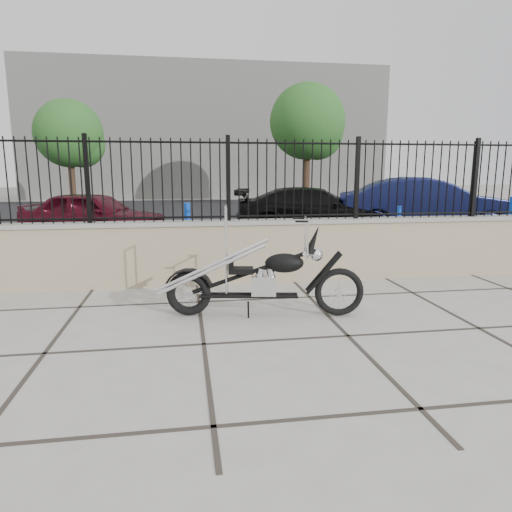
{
  "coord_description": "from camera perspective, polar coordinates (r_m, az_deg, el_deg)",
  "views": [
    {
      "loc": [
        -1.65,
        -4.32,
        1.71
      ],
      "look_at": [
        -0.8,
        1.12,
        0.67
      ],
      "focal_mm": 32.0,
      "sensor_mm": 36.0,
      "label": 1
    }
  ],
  "objects": [
    {
      "name": "bollard_b",
      "position": [
        10.51,
        17.32,
        3.44
      ],
      "size": [
        0.12,
        0.12,
        0.93
      ],
      "primitive_type": "cylinder",
      "rotation": [
        0.0,
        0.0,
        0.11
      ],
      "color": "blue",
      "rests_on": "ground_plane"
    },
    {
      "name": "tree_right",
      "position": [
        21.42,
        6.45,
        16.76
      ],
      "size": [
        3.38,
        3.38,
        5.7
      ],
      "rotation": [
        0.0,
        0.0,
        -0.2
      ],
      "color": "#382619",
      "rests_on": "ground_plane"
    },
    {
      "name": "background_building",
      "position": [
        30.95,
        -6.03,
        14.89
      ],
      "size": [
        22.0,
        6.0,
        8.0
      ],
      "primitive_type": "cube",
      "color": "beige",
      "rests_on": "ground_plane"
    },
    {
      "name": "parking_lot",
      "position": [
        16.99,
        -3.3,
        4.92
      ],
      "size": [
        30.0,
        30.0,
        0.0
      ],
      "primitive_type": "plane",
      "color": "black",
      "rests_on": "ground"
    },
    {
      "name": "ground_plane",
      "position": [
        4.93,
        11.44,
        -9.78
      ],
      "size": [
        90.0,
        90.0,
        0.0
      ],
      "primitive_type": "plane",
      "color": "#99968E",
      "rests_on": "ground"
    },
    {
      "name": "bollard_c",
      "position": [
        11.42,
        29.25,
        3.62
      ],
      "size": [
        0.14,
        0.14,
        1.14
      ],
      "primitive_type": "cylinder",
      "rotation": [
        0.0,
        0.0,
        0.06
      ],
      "color": "#0D22CC",
      "rests_on": "ground_plane"
    },
    {
      "name": "chopper_motorcycle",
      "position": [
        5.31,
        0.5,
        -0.59
      ],
      "size": [
        2.26,
        0.76,
        1.33
      ],
      "primitive_type": null,
      "rotation": [
        0.0,
        0.0,
        -0.17
      ],
      "color": "black",
      "rests_on": "ground_plane"
    },
    {
      "name": "car_blue",
      "position": [
        12.94,
        20.61,
        5.83
      ],
      "size": [
        4.88,
        2.96,
        1.52
      ],
      "primitive_type": "imported",
      "rotation": [
        0.0,
        0.0,
        1.26
      ],
      "color": "#0F1439",
      "rests_on": "parking_lot"
    },
    {
      "name": "bollard_a",
      "position": [
        9.49,
        -8.53,
        3.43
      ],
      "size": [
        0.14,
        0.14,
        1.05
      ],
      "primitive_type": "cylinder",
      "rotation": [
        0.0,
        0.0,
        0.12
      ],
      "color": "#0B57B3",
      "rests_on": "ground_plane"
    },
    {
      "name": "tree_left",
      "position": [
        21.41,
        -22.39,
        14.32
      ],
      "size": [
        2.83,
        2.83,
        4.78
      ],
      "rotation": [
        0.0,
        0.0,
        -0.1
      ],
      "color": "#382619",
      "rests_on": "ground_plane"
    },
    {
      "name": "retaining_wall",
      "position": [
        7.12,
        4.64,
        0.75
      ],
      "size": [
        14.0,
        0.36,
        0.96
      ],
      "primitive_type": "cube",
      "color": "gray",
      "rests_on": "ground_plane"
    },
    {
      "name": "car_black",
      "position": [
        12.53,
        7.42,
        5.65
      ],
      "size": [
        4.57,
        2.65,
        1.25
      ],
      "primitive_type": "imported",
      "rotation": [
        0.0,
        0.0,
        1.35
      ],
      "color": "black",
      "rests_on": "parking_lot"
    },
    {
      "name": "iron_fence",
      "position": [
        7.02,
        4.77,
        9.46
      ],
      "size": [
        14.0,
        0.08,
        1.2
      ],
      "primitive_type": "cube",
      "color": "black",
      "rests_on": "retaining_wall"
    },
    {
      "name": "car_red",
      "position": [
        11.95,
        -19.6,
        4.79
      ],
      "size": [
        3.81,
        2.47,
        1.21
      ],
      "primitive_type": "imported",
      "rotation": [
        0.0,
        0.0,
        1.25
      ],
      "color": "#400914",
      "rests_on": "parking_lot"
    }
  ]
}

